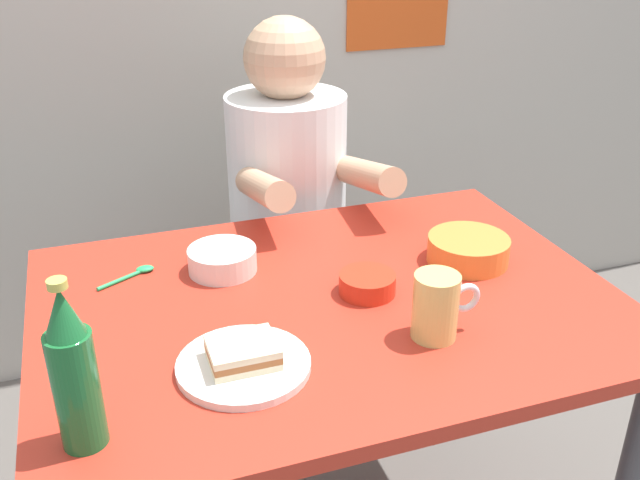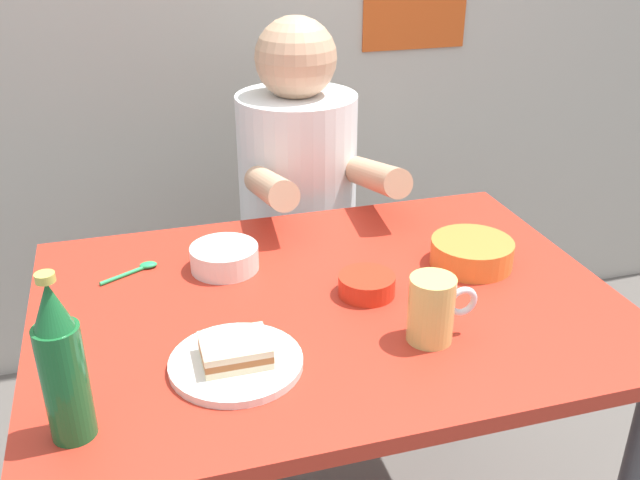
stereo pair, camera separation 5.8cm
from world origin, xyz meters
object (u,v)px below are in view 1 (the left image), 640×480
(dining_table, at_px, (328,338))
(person_seated, at_px, (288,171))
(sandwich, at_px, (243,352))
(beer_mug, at_px, (437,306))
(plate_orange, at_px, (244,365))
(beer_bottle, at_px, (74,373))
(stool, at_px, (290,302))
(rice_bowl_white, at_px, (222,259))

(dining_table, xyz_separation_m, person_seated, (0.11, 0.62, 0.12))
(sandwich, relative_size, beer_mug, 0.87)
(person_seated, relative_size, beer_mug, 5.71)
(dining_table, relative_size, sandwich, 10.00)
(person_seated, bearing_deg, plate_orange, -111.63)
(sandwich, xyz_separation_m, beer_mug, (0.34, -0.01, 0.03))
(person_seated, relative_size, beer_bottle, 2.75)
(stool, bearing_deg, beer_bottle, -122.23)
(beer_mug, bearing_deg, rice_bowl_white, 130.33)
(plate_orange, distance_m, rice_bowl_white, 0.34)
(dining_table, relative_size, plate_orange, 5.00)
(plate_orange, xyz_separation_m, beer_mug, (0.34, -0.01, 0.05))
(beer_mug, bearing_deg, dining_table, 125.99)
(stool, distance_m, sandwich, 0.96)
(plate_orange, bearing_deg, beer_mug, -2.46)
(person_seated, height_order, sandwich, person_seated)
(beer_mug, xyz_separation_m, rice_bowl_white, (-0.30, 0.35, -0.03))
(stool, distance_m, beer_mug, 0.93)
(beer_bottle, bearing_deg, person_seated, 57.44)
(stool, bearing_deg, plate_orange, -111.36)
(sandwich, distance_m, beer_mug, 0.34)
(sandwich, bearing_deg, stool, 68.64)
(dining_table, relative_size, person_seated, 1.53)
(stool, xyz_separation_m, beer_bottle, (-0.56, -0.89, 0.51))
(dining_table, distance_m, rice_bowl_white, 0.27)
(person_seated, bearing_deg, rice_bowl_white, -121.57)
(plate_orange, distance_m, beer_bottle, 0.29)
(sandwich, bearing_deg, dining_table, 39.07)
(stool, bearing_deg, sandwich, -111.36)
(dining_table, distance_m, person_seated, 0.64)
(dining_table, distance_m, beer_bottle, 0.57)
(sandwich, xyz_separation_m, beer_bottle, (-0.25, -0.09, 0.09))
(beer_mug, relative_size, beer_bottle, 0.48)
(beer_mug, bearing_deg, beer_bottle, -172.33)
(sandwich, height_order, beer_bottle, beer_bottle)
(plate_orange, xyz_separation_m, rice_bowl_white, (0.04, 0.34, 0.02))
(person_seated, bearing_deg, stool, 90.00)
(stool, bearing_deg, dining_table, -99.49)
(sandwich, relative_size, rice_bowl_white, 0.79)
(stool, bearing_deg, rice_bowl_white, -120.94)
(plate_orange, height_order, sandwich, sandwich)
(dining_table, relative_size, stool, 2.44)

